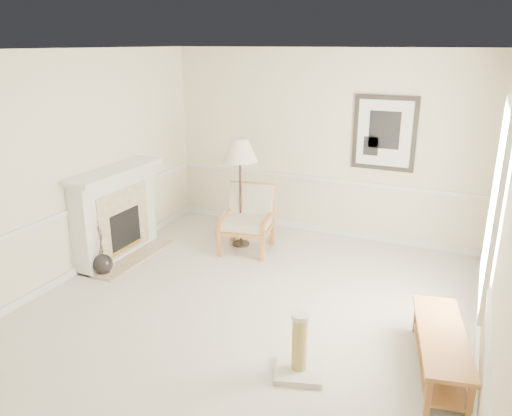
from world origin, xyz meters
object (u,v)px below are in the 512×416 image
(floor_vase, at_px, (103,264))
(bench, at_px, (441,346))
(scratching_post, at_px, (299,355))
(armchair, at_px, (248,215))
(floor_lamp, at_px, (240,153))

(floor_vase, height_order, bench, floor_vase)
(floor_vase, xyz_separation_m, scratching_post, (3.11, -0.91, 0.05))
(floor_vase, relative_size, armchair, 0.81)
(floor_vase, xyz_separation_m, armchair, (1.39, 1.64, 0.38))
(bench, relative_size, scratching_post, 2.36)
(floor_vase, relative_size, scratching_post, 1.24)
(armchair, xyz_separation_m, scratching_post, (1.72, -2.55, -0.32))
(bench, bearing_deg, armchair, 145.86)
(bench, bearing_deg, floor_lamp, 146.57)
(floor_vase, distance_m, floor_lamp, 2.46)
(armchair, distance_m, bench, 3.53)
(bench, distance_m, scratching_post, 1.33)
(floor_lamp, bearing_deg, bench, -33.43)
(floor_vase, height_order, armchair, armchair)
(floor_lamp, height_order, scratching_post, floor_lamp)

